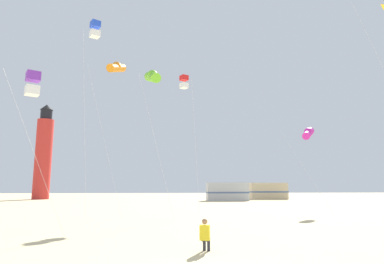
{
  "coord_description": "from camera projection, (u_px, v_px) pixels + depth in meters",
  "views": [
    {
      "loc": [
        -1.05,
        -7.18,
        2.31
      ],
      "look_at": [
        0.35,
        8.19,
        4.83
      ],
      "focal_mm": 30.81,
      "sensor_mm": 36.0,
      "label": 1
    }
  ],
  "objects": [
    {
      "name": "kite_flyer_standing",
      "position": [
        205.0,
        234.0,
        11.63
      ],
      "size": [
        0.44,
        0.56,
        1.16
      ],
      "rotation": [
        0.0,
        0.0,
        2.84
      ],
      "color": "yellow",
      "rests_on": "ground"
    },
    {
      "name": "kite_box_blue",
      "position": [
        95.0,
        30.0,
        22.79
      ],
      "size": [
        1.17,
        1.17,
        13.59
      ],
      "color": "silver",
      "rests_on": "ground"
    },
    {
      "name": "kite_box_scarlet",
      "position": [
        184.0,
        82.0,
        28.88
      ],
      "size": [
        1.8,
        1.94,
        11.89
      ],
      "color": "silver",
      "rests_on": "ground"
    },
    {
      "name": "kite_box_violet",
      "position": [
        33.0,
        84.0,
        15.69
      ],
      "size": [
        2.5,
        2.49,
        7.7
      ],
      "color": "silver",
      "rests_on": "ground"
    },
    {
      "name": "kite_tube_magenta",
      "position": [
        308.0,
        133.0,
        31.04
      ],
      "size": [
        3.82,
        4.02,
        7.92
      ],
      "color": "silver",
      "rests_on": "ground"
    },
    {
      "name": "kite_tube_lime",
      "position": [
        152.0,
        77.0,
        23.98
      ],
      "size": [
        2.6,
        2.96,
        10.86
      ],
      "color": "silver",
      "rests_on": "ground"
    },
    {
      "name": "kite_tube_orange",
      "position": [
        117.0,
        67.0,
        27.93
      ],
      "size": [
        3.33,
        3.52,
        12.93
      ],
      "color": "silver",
      "rests_on": "ground"
    },
    {
      "name": "lighthouse_distant",
      "position": [
        43.0,
        154.0,
        58.05
      ],
      "size": [
        2.8,
        2.8,
        16.8
      ],
      "color": "red",
      "rests_on": "ground"
    },
    {
      "name": "rv_van_silver",
      "position": [
        227.0,
        192.0,
        51.53
      ],
      "size": [
        6.48,
        2.45,
        2.8
      ],
      "rotation": [
        0.0,
        0.0,
        0.02
      ],
      "color": "#B7BABF",
      "rests_on": "ground"
    },
    {
      "name": "rv_van_tan",
      "position": [
        268.0,
        191.0,
        57.33
      ],
      "size": [
        6.45,
        2.37,
        2.8
      ],
      "rotation": [
        0.0,
        0.0,
        0.0
      ],
      "color": "#C6B28C",
      "rests_on": "ground"
    }
  ]
}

